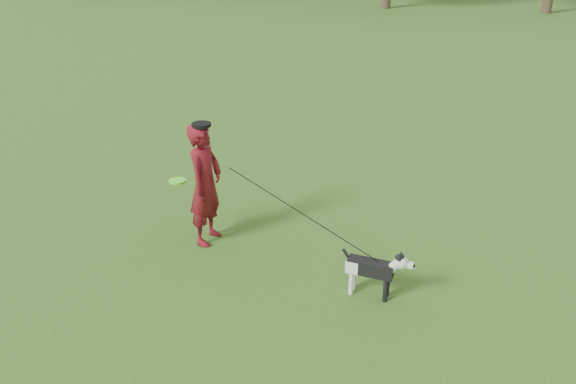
% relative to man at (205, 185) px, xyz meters
% --- Properties ---
extents(ground, '(120.00, 120.00, 0.00)m').
position_rel_man_xyz_m(ground, '(0.93, -0.06, -0.84)').
color(ground, '#285116').
rests_on(ground, ground).
extents(man, '(0.41, 0.62, 1.68)m').
position_rel_man_xyz_m(man, '(0.00, 0.00, 0.00)').
color(man, '#600D15').
rests_on(man, ground).
extents(dog, '(0.85, 0.17, 0.65)m').
position_rel_man_xyz_m(dog, '(2.44, -0.46, -0.45)').
color(dog, black).
rests_on(dog, ground).
extents(man_held_items, '(3.08, 0.59, 1.26)m').
position_rel_man_xyz_m(man_held_items, '(1.47, -0.26, -0.04)').
color(man_held_items, '#4FFF20').
rests_on(man_held_items, ground).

